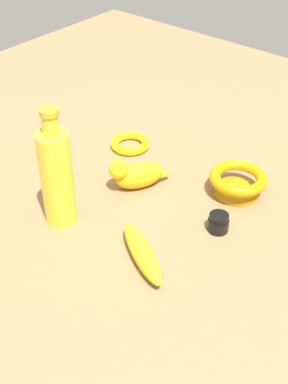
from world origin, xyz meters
The scene contains 7 objects.
ground centered at (0.00, 0.00, 0.00)m, with size 2.00×2.00×0.00m, color #936D47.
cat_figurine centered at (0.09, -0.07, 0.04)m, with size 0.10×0.14×0.09m.
banana centered at (-0.08, 0.10, 0.02)m, with size 0.18×0.04×0.04m, color yellow.
bottle_tall centered at (0.14, 0.12, 0.12)m, with size 0.07×0.07×0.27m.
bowl centered at (-0.11, -0.21, 0.04)m, with size 0.13×0.13×0.06m.
nail_polish_jar centered at (-0.15, -0.07, 0.02)m, with size 0.05×0.05×0.04m.
bangle centered at (0.21, -0.20, 0.01)m, with size 0.10×0.10×0.02m, color yellow.
Camera 1 is at (-0.56, 0.67, 0.74)m, focal length 48.59 mm.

